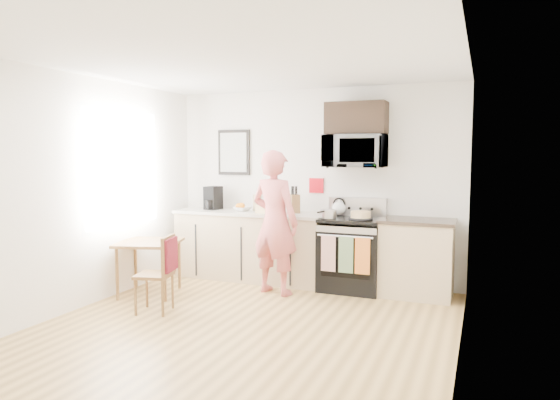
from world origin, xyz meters
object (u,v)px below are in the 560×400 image
at_px(range, 352,256).
at_px(microwave, 355,151).
at_px(dining_table, 149,247).
at_px(person, 275,222).
at_px(cake, 361,215).
at_px(chair, 164,263).

xyz_separation_m(range, microwave, (-0.00, 0.10, 1.32)).
relative_size(microwave, dining_table, 0.99).
bearing_deg(microwave, person, -143.13).
relative_size(microwave, person, 0.43).
bearing_deg(dining_table, cake, 23.61).
xyz_separation_m(dining_table, cake, (2.39, 1.04, 0.39)).
bearing_deg(microwave, cake, -57.84).
relative_size(person, chair, 2.10).
bearing_deg(dining_table, person, 23.82).
bearing_deg(microwave, dining_table, -150.91).
xyz_separation_m(range, chair, (-1.65, -1.68, 0.11)).
bearing_deg(range, cake, -38.74).
distance_m(range, microwave, 1.33).
distance_m(microwave, cake, 0.83).
relative_size(range, dining_table, 1.52).
bearing_deg(dining_table, microwave, 29.09).
height_order(chair, cake, cake).
xyz_separation_m(chair, cake, (1.78, 1.58, 0.43)).
height_order(range, cake, range).
distance_m(person, cake, 1.06).
bearing_deg(range, person, -147.98).
height_order(person, dining_table, person).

